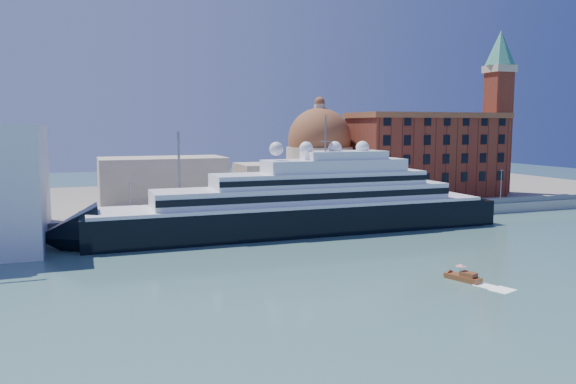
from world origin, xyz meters
name	(u,v)px	position (x,y,z in m)	size (l,w,h in m)	color
ground	(337,259)	(0.00, 0.00, 0.00)	(400.00, 400.00, 0.00)	#3D6966
quay	(271,219)	(0.00, 34.00, 1.25)	(180.00, 10.00, 2.50)	gray
land	(226,198)	(0.00, 75.00, 1.00)	(260.00, 72.00, 2.00)	slate
quay_fence	(277,214)	(0.00, 29.50, 3.10)	(180.00, 0.10, 1.20)	slate
superyacht	(284,210)	(-0.75, 23.00, 4.80)	(93.15, 12.91, 27.84)	black
water_taxi	(464,277)	(11.11, -18.24, 0.59)	(3.31, 5.42, 2.44)	maroon
warehouse	(426,154)	(52.00, 52.00, 13.79)	(43.00, 19.00, 23.25)	maroon
campanile	(498,101)	(76.00, 52.00, 28.76)	(8.40, 8.40, 47.00)	maroon
church	(265,167)	(6.39, 57.72, 10.91)	(66.00, 18.00, 25.50)	beige
lamp_posts	(215,183)	(-12.67, 32.27, 9.84)	(120.80, 2.40, 18.00)	slate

